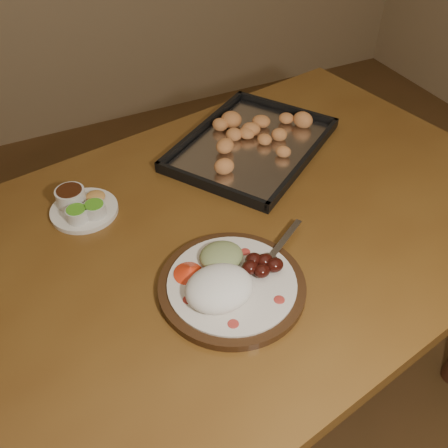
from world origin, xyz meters
TOP-DOWN VIEW (x-y plane):
  - ground at (0.00, 0.00)m, footprint 4.00×4.00m
  - dining_table at (-0.07, 0.17)m, footprint 1.64×1.15m
  - dinner_plate at (-0.12, 0.01)m, footprint 0.35×0.28m
  - condiment_saucer at (-0.31, 0.36)m, footprint 0.15×0.15m
  - baking_tray at (0.15, 0.42)m, footprint 0.53×0.50m

SIDE VIEW (x-z plane):
  - ground at x=0.00m, z-range 0.00..0.00m
  - dining_table at x=-0.07m, z-range 0.28..1.03m
  - baking_tray at x=0.15m, z-range 0.74..0.79m
  - condiment_saucer at x=-0.31m, z-range 0.74..0.79m
  - dinner_plate at x=-0.12m, z-range 0.74..0.80m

